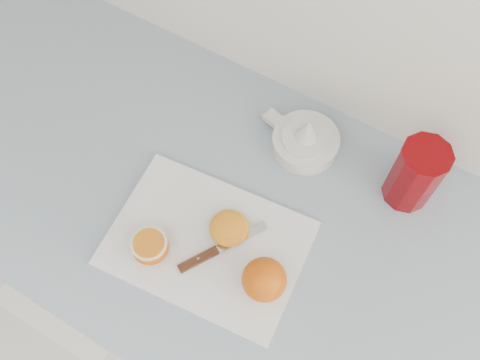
# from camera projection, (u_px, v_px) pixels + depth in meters

# --- Properties ---
(counter) EXTENTS (2.35, 0.64, 0.89)m
(counter) POSITION_uv_depth(u_px,v_px,m) (285.00, 310.00, 1.35)
(counter) COLOR white
(counter) RESTS_ON ground
(cutting_board) EXTENTS (0.36, 0.28, 0.01)m
(cutting_board) POSITION_uv_depth(u_px,v_px,m) (207.00, 244.00, 0.95)
(cutting_board) COLOR silver
(cutting_board) RESTS_ON counter
(whole_orange) EXTENTS (0.07, 0.07, 0.07)m
(whole_orange) POSITION_uv_depth(u_px,v_px,m) (264.00, 280.00, 0.88)
(whole_orange) COLOR orange
(whole_orange) RESTS_ON cutting_board
(half_orange) EXTENTS (0.06, 0.06, 0.04)m
(half_orange) POSITION_uv_depth(u_px,v_px,m) (150.00, 247.00, 0.92)
(half_orange) COLOR orange
(half_orange) RESTS_ON cutting_board
(squeezed_shell) EXTENTS (0.07, 0.07, 0.03)m
(squeezed_shell) POSITION_uv_depth(u_px,v_px,m) (229.00, 228.00, 0.94)
(squeezed_shell) COLOR orange
(squeezed_shell) RESTS_ON cutting_board
(paring_knife) EXTENTS (0.10, 0.16, 0.01)m
(paring_knife) POSITION_uv_depth(u_px,v_px,m) (206.00, 255.00, 0.93)
(paring_knife) COLOR #4C2612
(paring_knife) RESTS_ON cutting_board
(citrus_juicer) EXTENTS (0.17, 0.13, 0.09)m
(citrus_juicer) POSITION_uv_depth(u_px,v_px,m) (305.00, 140.00, 1.03)
(citrus_juicer) COLOR white
(citrus_juicer) RESTS_ON counter
(red_tumbler) EXTENTS (0.09, 0.09, 0.15)m
(red_tumbler) POSITION_uv_depth(u_px,v_px,m) (415.00, 176.00, 0.95)
(red_tumbler) COLOR #700004
(red_tumbler) RESTS_ON counter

